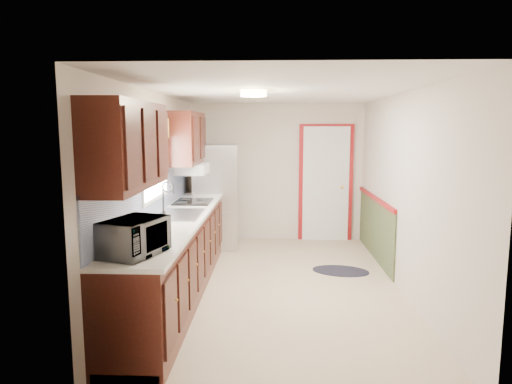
{
  "coord_description": "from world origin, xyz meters",
  "views": [
    {
      "loc": [
        -0.07,
        -5.51,
        1.97
      ],
      "look_at": [
        -0.29,
        0.33,
        1.15
      ],
      "focal_mm": 32.0,
      "sensor_mm": 36.0,
      "label": 1
    }
  ],
  "objects": [
    {
      "name": "refrigerator",
      "position": [
        -1.02,
        1.91,
        0.85
      ],
      "size": [
        0.77,
        0.75,
        1.71
      ],
      "rotation": [
        0.0,
        0.0,
        0.1
      ],
      "color": "#B7B7BC",
      "rests_on": "ground"
    },
    {
      "name": "rug",
      "position": [
        0.87,
        0.64,
        0.01
      ],
      "size": [
        0.87,
        0.66,
        0.01
      ],
      "primitive_type": "ellipsoid",
      "rotation": [
        0.0,
        0.0,
        -0.23
      ],
      "color": "black",
      "rests_on": "ground"
    },
    {
      "name": "microwave",
      "position": [
        -1.2,
        -1.92,
        1.12
      ],
      "size": [
        0.45,
        0.61,
        0.37
      ],
      "primitive_type": "imported",
      "rotation": [
        0.0,
        0.0,
        1.25
      ],
      "color": "white",
      "rests_on": "kitchen_run"
    },
    {
      "name": "back_wall_trim",
      "position": [
        0.99,
        2.21,
        0.89
      ],
      "size": [
        1.12,
        2.3,
        2.08
      ],
      "color": "maroon",
      "rests_on": "ground"
    },
    {
      "name": "kitchen_run",
      "position": [
        -1.24,
        -0.29,
        0.81
      ],
      "size": [
        0.63,
        4.0,
        2.2
      ],
      "color": "black",
      "rests_on": "ground"
    },
    {
      "name": "cooktop",
      "position": [
        -1.19,
        0.75,
        0.95
      ],
      "size": [
        0.5,
        0.6,
        0.02
      ],
      "primitive_type": "cube",
      "color": "black",
      "rests_on": "kitchen_run"
    },
    {
      "name": "room_shell",
      "position": [
        0.0,
        0.0,
        1.2
      ],
      "size": [
        3.2,
        5.2,
        2.52
      ],
      "color": "tan",
      "rests_on": "ground"
    },
    {
      "name": "ceiling_fixture",
      "position": [
        -0.3,
        -0.2,
        2.36
      ],
      "size": [
        0.3,
        0.3,
        0.06
      ],
      "primitive_type": "cylinder",
      "color": "#FFD88C",
      "rests_on": "room_shell"
    }
  ]
}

